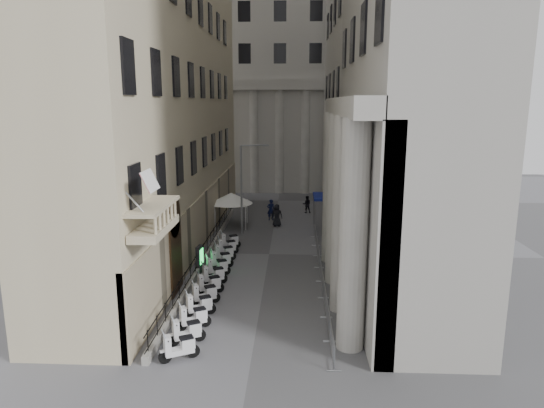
{
  "coord_description": "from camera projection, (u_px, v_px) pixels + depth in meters",
  "views": [
    {
      "loc": [
        1.74,
        -13.8,
        10.61
      ],
      "look_at": [
        0.39,
        15.2,
        4.5
      ],
      "focal_mm": 32.0,
      "sensor_mm": 36.0,
      "label": 1
    }
  ],
  "objects": [
    {
      "name": "barrier_1",
      "position": [
        328.0,
        329.0,
        23.09
      ],
      "size": [
        0.6,
        2.4,
        1.1
      ],
      "primitive_type": null,
      "color": "#97999E",
      "rests_on": "ground"
    },
    {
      "name": "barrier_3",
      "position": [
        322.0,
        290.0,
        27.98
      ],
      "size": [
        0.6,
        2.4,
        1.1
      ],
      "primitive_type": null,
      "color": "#97999E",
      "rests_on": "ground"
    },
    {
      "name": "scooter_11",
      "position": [
        230.0,
        249.0,
        35.8
      ],
      "size": [
        1.5,
        1.13,
        1.5
      ],
      "primitive_type": null,
      "rotation": [
        0.0,
        0.0,
        2.04
      ],
      "color": "white",
      "rests_on": "ground"
    },
    {
      "name": "scooter_1",
      "position": [
        188.0,
        343.0,
        21.74
      ],
      "size": [
        1.5,
        1.13,
        1.5
      ],
      "primitive_type": null,
      "rotation": [
        0.0,
        0.0,
        2.04
      ],
      "color": "white",
      "rests_on": "ground"
    },
    {
      "name": "barrier_6",
      "position": [
        317.0,
        251.0,
        35.31
      ],
      "size": [
        0.6,
        2.4,
        1.1
      ],
      "primitive_type": null,
      "color": "#97999E",
      "rests_on": "ground"
    },
    {
      "name": "barrier_0",
      "position": [
        332.0,
        356.0,
        20.65
      ],
      "size": [
        0.6,
        2.4,
        1.1
      ],
      "primitive_type": null,
      "color": "#97999E",
      "rests_on": "ground"
    },
    {
      "name": "iron_fence",
      "position": [
        206.0,
        259.0,
        33.54
      ],
      "size": [
        0.3,
        28.0,
        1.4
      ],
      "primitive_type": null,
      "color": "black",
      "rests_on": "ground"
    },
    {
      "name": "info_kiosk",
      "position": [
        200.0,
        259.0,
        30.66
      ],
      "size": [
        0.36,
        0.85,
        1.75
      ],
      "rotation": [
        0.0,
        0.0,
        -0.13
      ],
      "color": "black",
      "rests_on": "ground"
    },
    {
      "name": "scooter_10",
      "position": [
        227.0,
        255.0,
        34.39
      ],
      "size": [
        1.5,
        1.13,
        1.5
      ],
      "primitive_type": null,
      "rotation": [
        0.0,
        0.0,
        2.04
      ],
      "color": "white",
      "rests_on": "ground"
    },
    {
      "name": "scooter_3",
      "position": [
        200.0,
        316.0,
        24.55
      ],
      "size": [
        1.5,
        1.13,
        1.5
      ],
      "primitive_type": null,
      "rotation": [
        0.0,
        0.0,
        2.04
      ],
      "color": "white",
      "rests_on": "ground"
    },
    {
      "name": "scooter_9",
      "position": [
        224.0,
        261.0,
        32.99
      ],
      "size": [
        1.5,
        1.13,
        1.5
      ],
      "primitive_type": null,
      "rotation": [
        0.0,
        0.0,
        2.04
      ],
      "color": "white",
      "rests_on": "ground"
    },
    {
      "name": "barrier_5",
      "position": [
        318.0,
        262.0,
        32.87
      ],
      "size": [
        0.6,
        2.4,
        1.1
      ],
      "primitive_type": null,
      "color": "#97999E",
      "rests_on": "ground"
    },
    {
      "name": "scooter_7",
      "position": [
        218.0,
        276.0,
        30.18
      ],
      "size": [
        1.5,
        1.13,
        1.5
      ],
      "primitive_type": null,
      "rotation": [
        0.0,
        0.0,
        2.04
      ],
      "color": "white",
      "rests_on": "ground"
    },
    {
      "name": "scooter_4",
      "position": [
        205.0,
        304.0,
        25.96
      ],
      "size": [
        1.5,
        1.13,
        1.5
      ],
      "primitive_type": null,
      "rotation": [
        0.0,
        0.0,
        2.04
      ],
      "color": "white",
      "rests_on": "ground"
    },
    {
      "name": "pedestrian_b",
      "position": [
        307.0,
        204.0,
        47.25
      ],
      "size": [
        0.86,
        0.68,
        1.7
      ],
      "primitive_type": "imported",
      "rotation": [
        0.0,
        0.0,
        3.19
      ],
      "color": "black",
      "rests_on": "ground"
    },
    {
      "name": "scooter_2",
      "position": [
        194.0,
        329.0,
        23.15
      ],
      "size": [
        1.5,
        1.13,
        1.5
      ],
      "primitive_type": null,
      "rotation": [
        0.0,
        0.0,
        2.04
      ],
      "color": "white",
      "rests_on": "ground"
    },
    {
      "name": "scooter_0",
      "position": [
        180.0,
        360.0,
        20.33
      ],
      "size": [
        1.5,
        1.13,
        1.5
      ],
      "primitive_type": null,
      "rotation": [
        0.0,
        0.0,
        2.04
      ],
      "color": "white",
      "rests_on": "ground"
    },
    {
      "name": "scooter_8",
      "position": [
        221.0,
        268.0,
        31.58
      ],
      "size": [
        1.5,
        1.13,
        1.5
      ],
      "primitive_type": null,
      "rotation": [
        0.0,
        0.0,
        2.04
      ],
      "color": "white",
      "rests_on": "ground"
    },
    {
      "name": "barrier_7",
      "position": [
        315.0,
        241.0,
        37.75
      ],
      "size": [
        0.6,
        2.4,
        1.1
      ],
      "primitive_type": null,
      "color": "#97999E",
      "rests_on": "ground"
    },
    {
      "name": "left_building",
      "position": [
        165.0,
        10.0,
        34.1
      ],
      "size": [
        5.0,
        36.0,
        34.0
      ],
      "primitive_type": "cube",
      "color": "beige",
      "rests_on": "ground"
    },
    {
      "name": "barrier_2",
      "position": [
        325.0,
        308.0,
        25.53
      ],
      "size": [
        0.6,
        2.4,
        1.1
      ],
      "primitive_type": null,
      "color": "#97999E",
      "rests_on": "ground"
    },
    {
      "name": "street_lamp",
      "position": [
        244.0,
        182.0,
        38.85
      ],
      "size": [
        2.28,
        1.0,
        7.32
      ],
      "rotation": [
        0.0,
        0.0,
        0.37
      ],
      "color": "#989BA0",
      "rests_on": "ground"
    },
    {
      "name": "scooter_6",
      "position": [
        214.0,
        284.0,
        28.77
      ],
      "size": [
        1.5,
        1.13,
        1.5
      ],
      "primitive_type": null,
      "rotation": [
        0.0,
        0.0,
        2.04
      ],
      "color": "white",
      "rests_on": "ground"
    },
    {
      "name": "far_building",
      "position": [
        281.0,
        66.0,
        59.59
      ],
      "size": [
        22.0,
        10.0,
        30.0
      ],
      "primitive_type": "cube",
      "color": "#B9B6AF",
      "rests_on": "ground"
    },
    {
      "name": "pedestrian_a",
      "position": [
        271.0,
        210.0,
        44.32
      ],
      "size": [
        0.8,
        0.62,
        1.93
      ],
      "primitive_type": "imported",
      "rotation": [
        0.0,
        0.0,
        3.39
      ],
      "color": "black",
      "rests_on": "ground"
    },
    {
      "name": "pedestrian_c",
      "position": [
        277.0,
        215.0,
        42.12
      ],
      "size": [
        1.02,
        0.72,
        1.96
      ],
      "primitive_type": "imported",
      "rotation": [
        0.0,
        0.0,
        3.24
      ],
      "color": "black",
      "rests_on": "ground"
    },
    {
      "name": "flag",
      "position": [
        159.0,
        354.0,
        20.82
      ],
      "size": [
        1.0,
        1.4,
        8.2
      ],
      "primitive_type": null,
      "color": "#9E0C11",
      "rests_on": "ground"
    },
    {
      "name": "scooter_5",
      "position": [
        210.0,
        294.0,
        27.36
      ],
      "size": [
        1.5,
        1.13,
        1.5
      ],
      "primitive_type": null,
      "rotation": [
        0.0,
        0.0,
        2.04
      ],
      "color": "white",
      "rests_on": "ground"
    },
    {
      "name": "security_tent",
      "position": [
        232.0,
        198.0,
        41.65
      ],
      "size": [
        3.68,
        3.68,
        2.99
      ],
      "color": "white",
      "rests_on": "ground"
    },
    {
      "name": "blue_awning",
      "position": [
        322.0,
        230.0,
        40.98
      ],
      "size": [
        1.6,
        3.0,
        3.0
      ],
      "primitive_type": null,
      "color": "navy",
      "rests_on": "ground"
    },
    {
      "name": "barrier_4",
      "position": [
        320.0,
        275.0,
        30.42
      ],
      "size": [
        0.6,
        2.4,
        1.1
      ],
      "primitive_type": null,
      "color": "#97999E",
      "rests_on": "ground"
    }
  ]
}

